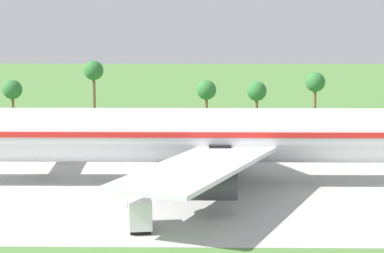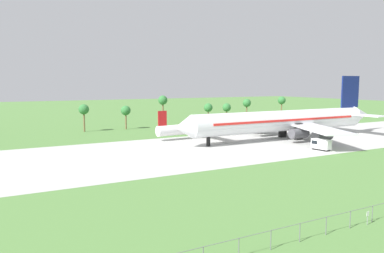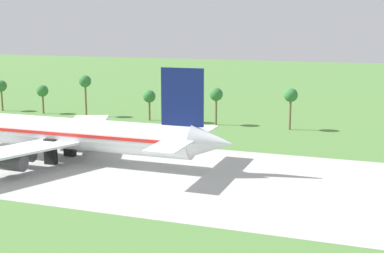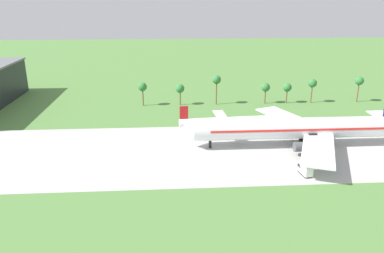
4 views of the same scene
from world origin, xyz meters
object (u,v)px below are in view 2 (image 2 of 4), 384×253
Objects in this scene: regional_aircraft at (202,128)px; no_stopping_sign at (368,216)px; jet_airliner at (287,121)px; baggage_tug at (321,144)px.

regional_aircraft reaches higher than no_stopping_sign.
jet_airliner is 2.42× the size of regional_aircraft.
jet_airliner is 15.01× the size of baggage_tug.
baggage_tug is at bearing -107.96° from jet_airliner.
baggage_tug is 52.01m from no_stopping_sign.
jet_airliner is 20.35m from baggage_tug.
regional_aircraft is 6.21× the size of baggage_tug.
baggage_tug is at bearing 48.34° from no_stopping_sign.
baggage_tug reaches higher than no_stopping_sign.
baggage_tug is (15.25, -34.19, -1.44)m from regional_aircraft.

